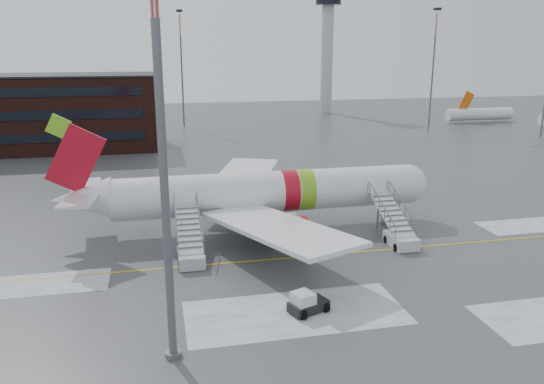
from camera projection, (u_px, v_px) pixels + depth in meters
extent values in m
plane|color=#494C4F|center=(334.00, 250.00, 44.41)|extent=(260.00, 260.00, 0.00)
cylinder|color=white|center=(267.00, 192.00, 48.99)|extent=(28.00, 3.80, 3.80)
sphere|color=white|center=(407.00, 184.00, 51.89)|extent=(3.80, 3.80, 3.80)
cube|color=black|center=(417.00, 178.00, 51.97)|extent=(1.09, 1.60, 0.97)
cone|color=white|center=(81.00, 200.00, 45.53)|extent=(5.20, 3.72, 3.72)
cube|color=#B00D1D|center=(76.00, 159.00, 44.59)|extent=(5.27, 0.30, 6.09)
cube|color=#79BE1E|center=(58.00, 126.00, 43.63)|extent=(2.16, 0.26, 2.16)
cube|color=white|center=(86.00, 185.00, 47.85)|extent=(3.07, 4.85, 0.18)
cube|color=white|center=(79.00, 200.00, 42.95)|extent=(3.07, 4.85, 0.18)
cube|color=white|center=(242.00, 178.00, 56.95)|extent=(10.72, 15.97, 1.13)
cube|color=white|center=(277.00, 228.00, 40.92)|extent=(10.72, 15.97, 1.13)
cylinder|color=white|center=(262.00, 197.00, 54.50)|extent=(3.40, 2.10, 2.10)
cylinder|color=white|center=(286.00, 229.00, 44.70)|extent=(3.40, 2.10, 2.10)
cylinder|color=#595B60|center=(387.00, 210.00, 52.15)|extent=(0.20, 0.20, 1.80)
cylinder|color=black|center=(386.00, 215.00, 52.27)|extent=(0.90, 0.56, 0.90)
cylinder|color=black|center=(257.00, 216.00, 51.94)|extent=(0.90, 0.56, 0.90)
cylinder|color=black|center=(268.00, 232.00, 47.42)|extent=(0.90, 0.56, 0.90)
cube|color=silver|center=(401.00, 240.00, 44.96)|extent=(2.00, 3.20, 1.00)
cube|color=silver|center=(392.00, 214.00, 46.50)|extent=(1.90, 5.87, 2.52)
cube|color=silver|center=(377.00, 192.00, 49.31)|extent=(1.90, 1.40, 0.15)
cylinder|color=#595B60|center=(378.00, 211.00, 49.37)|extent=(0.16, 0.16, 3.40)
cylinder|color=black|center=(396.00, 248.00, 43.88)|extent=(0.25, 0.70, 0.70)
cylinder|color=black|center=(405.00, 238.00, 46.14)|extent=(0.25, 0.70, 0.70)
cube|color=#AFB2B7|center=(191.00, 257.00, 41.29)|extent=(2.00, 3.20, 1.00)
cube|color=#AFB2B7|center=(189.00, 228.00, 42.84)|extent=(1.90, 5.87, 2.52)
cube|color=#AFB2B7|center=(185.00, 203.00, 45.64)|extent=(1.90, 1.40, 0.15)
cylinder|color=#595B60|center=(187.00, 223.00, 45.71)|extent=(0.16, 0.16, 3.40)
cylinder|color=black|center=(180.00, 266.00, 40.22)|extent=(0.25, 0.70, 0.70)
cylinder|color=black|center=(202.00, 254.00, 42.48)|extent=(0.25, 0.70, 0.70)
cube|color=black|center=(309.00, 306.00, 33.80)|extent=(2.82, 2.15, 0.63)
cube|color=silver|center=(303.00, 299.00, 33.40)|extent=(1.62, 1.62, 0.81)
cube|color=black|center=(303.00, 294.00, 33.31)|extent=(1.42, 1.47, 0.13)
cylinder|color=black|center=(303.00, 315.00, 32.84)|extent=(0.47, 0.68, 0.63)
cylinder|color=black|center=(326.00, 307.00, 33.79)|extent=(0.47, 0.68, 0.63)
cylinder|color=black|center=(291.00, 307.00, 33.85)|extent=(0.47, 0.68, 0.63)
cylinder|color=black|center=(314.00, 300.00, 34.80)|extent=(0.47, 0.68, 0.63)
cylinder|color=#595B60|center=(165.00, 202.00, 26.66)|extent=(0.44, 0.44, 17.64)
cylinder|color=#595B60|center=(173.00, 354.00, 28.91)|extent=(0.90, 0.90, 0.30)
cylinder|color=#B2B5BA|center=(327.00, 58.00, 136.57)|extent=(3.00, 3.00, 28.00)
cylinder|color=#595B60|center=(432.00, 83.00, 109.08)|extent=(0.36, 0.36, 19.20)
cylinder|color=#CC7272|center=(436.00, 24.00, 106.08)|extent=(0.32, 0.32, 4.32)
cube|color=black|center=(438.00, 9.00, 105.33)|extent=(1.20, 1.20, 0.50)
cylinder|color=#595B60|center=(182.00, 81.00, 113.82)|extent=(0.36, 0.36, 19.20)
cylinder|color=#CC7272|center=(180.00, 25.00, 110.82)|extent=(0.32, 0.32, 4.32)
cube|color=black|center=(179.00, 11.00, 110.07)|extent=(1.20, 1.20, 0.50)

